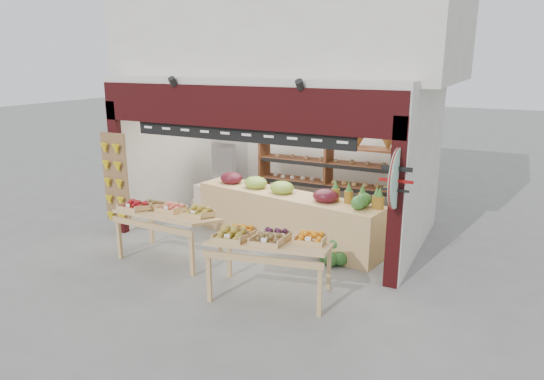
% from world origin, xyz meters
% --- Properties ---
extents(ground, '(60.00, 60.00, 0.00)m').
position_xyz_m(ground, '(0.00, 0.00, 0.00)').
color(ground, slate).
rests_on(ground, ground).
extents(shop_structure, '(6.36, 5.12, 5.40)m').
position_xyz_m(shop_structure, '(0.00, 1.61, 3.92)').
color(shop_structure, silver).
rests_on(shop_structure, ground).
extents(banana_board, '(0.60, 0.15, 1.80)m').
position_xyz_m(banana_board, '(-2.73, -1.17, 1.12)').
color(banana_board, olive).
rests_on(banana_board, ground).
extents(gift_sign, '(0.04, 0.93, 0.92)m').
position_xyz_m(gift_sign, '(2.75, -1.15, 1.75)').
color(gift_sign, '#C2F4D4').
rests_on(gift_sign, ground).
extents(back_shelving, '(3.15, 0.52, 1.94)m').
position_xyz_m(back_shelving, '(0.73, 1.55, 1.19)').
color(back_shelving, brown).
rests_on(back_shelving, ground).
extents(refrigerator, '(0.66, 0.66, 1.59)m').
position_xyz_m(refrigerator, '(-1.66, 1.42, 0.79)').
color(refrigerator, '#ACAEB3').
rests_on(refrigerator, ground).
extents(cardboard_stack, '(1.10, 0.79, 0.70)m').
position_xyz_m(cardboard_stack, '(-1.68, 0.60, 0.26)').
color(cardboard_stack, beige).
rests_on(cardboard_stack, ground).
extents(mid_counter, '(3.90, 1.40, 1.19)m').
position_xyz_m(mid_counter, '(0.47, -0.04, 0.52)').
color(mid_counter, tan).
rests_on(mid_counter, ground).
extents(display_table_left, '(1.70, 0.96, 1.07)m').
position_xyz_m(display_table_left, '(-1.12, -1.65, 0.82)').
color(display_table_left, tan).
rests_on(display_table_left, ground).
extents(display_table_right, '(1.89, 1.29, 1.09)m').
position_xyz_m(display_table_right, '(1.14, -2.14, 0.85)').
color(display_table_right, tan).
rests_on(display_table_right, ground).
extents(watermelon_pile, '(0.60, 0.62, 0.47)m').
position_xyz_m(watermelon_pile, '(1.62, -0.54, 0.18)').
color(watermelon_pile, '#18491B').
rests_on(watermelon_pile, ground).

